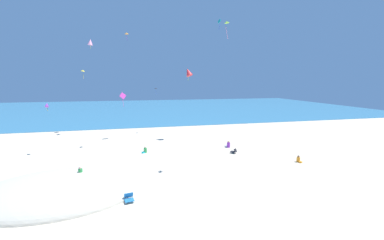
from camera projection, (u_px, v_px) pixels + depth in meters
name	position (u px, v px, depth m)	size (l,w,h in m)	color
ground_plane	(184.00, 154.00, 25.18)	(120.00, 120.00, 0.00)	beige
ocean_water	(154.00, 108.00, 69.29)	(120.00, 60.00, 0.05)	teal
dune_mound	(59.00, 193.00, 16.50)	(11.32, 7.92, 2.20)	beige
beach_chair_far_right	(87.00, 172.00, 19.53)	(0.74, 0.67, 0.55)	#2D9956
beach_chair_far_left	(129.00, 198.00, 15.23)	(0.69, 0.76, 0.56)	#2370B2
beach_chair_mid_beach	(234.00, 151.00, 25.52)	(0.79, 0.81, 0.52)	black
person_0	(228.00, 145.00, 27.84)	(0.63, 0.72, 0.81)	purple
person_1	(55.00, 181.00, 17.78)	(0.69, 0.57, 0.77)	black
person_2	(145.00, 150.00, 25.72)	(0.64, 0.54, 0.72)	green
person_3	(299.00, 160.00, 22.71)	(0.41, 0.58, 0.67)	orange
person_4	(81.00, 174.00, 17.51)	(0.30, 0.30, 1.48)	black
kite_yellow	(83.00, 71.00, 33.52)	(0.53, 0.66, 1.27)	yellow
kite_orange	(127.00, 33.00, 26.39)	(0.34, 0.47, 0.85)	orange
kite_black	(156.00, 88.00, 34.93)	(0.44, 0.52, 0.99)	black
kite_purple	(47.00, 105.00, 24.62)	(0.45, 0.61, 0.95)	purple
kite_pink	(90.00, 42.00, 34.51)	(1.06, 1.07, 1.41)	pink
kite_teal	(219.00, 21.00, 30.72)	(0.26, 0.64, 1.39)	#1EADAD
kite_lime	(227.00, 23.00, 18.83)	(0.38, 0.47, 1.37)	#99DB33
kite_red	(188.00, 72.00, 30.60)	(1.44, 1.45, 1.81)	red
kite_magenta	(123.00, 96.00, 31.34)	(0.86, 0.53, 1.97)	#DB3DA8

